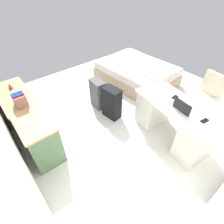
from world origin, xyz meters
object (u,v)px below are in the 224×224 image
office_chair (204,99)px  figurine_small (10,86)px  cell_phone_near_laptop (205,121)px  credenza (29,120)px  suitcase_spare_grey (98,94)px  bed (137,73)px  computer_mouse (172,100)px  cell_phone_by_mouse (175,97)px  laptop (184,108)px  suitcase_black (112,103)px  desk (174,121)px

office_chair → figurine_small: bearing=53.1°
cell_phone_near_laptop → credenza: bearing=50.4°
credenza → suitcase_spare_grey: bearing=-91.8°
bed → computer_mouse: size_ratio=20.09×
cell_phone_by_mouse → cell_phone_near_laptop: bearing=164.6°
suitcase_spare_grey → cell_phone_by_mouse: size_ratio=4.72×
laptop → computer_mouse: laptop is taller
suitcase_black → computer_mouse: size_ratio=6.77×
laptop → figurine_small: size_ratio=3.05×
desk → credenza: (1.62, 1.96, -0.00)m
laptop → figurine_small: (2.27, 1.89, 0.03)m
office_chair → bed: (1.79, 0.04, -0.18)m
suitcase_black → laptop: bearing=-169.3°
credenza → cell_phone_near_laptop: credenza is taller
desk → suitcase_black: (1.12, 0.48, -0.05)m
laptop → cell_phone_near_laptop: (-0.33, -0.05, -0.04)m
suitcase_spare_grey → cell_phone_by_mouse: (-1.40, -0.62, 0.43)m
suitcase_black → computer_mouse: (-0.98, -0.48, 0.42)m
cell_phone_by_mouse → figurine_small: bearing=44.4°
computer_mouse → cell_phone_near_laptop: bearing=-175.2°
suitcase_spare_grey → laptop: bearing=-161.5°
laptop → cell_phone_by_mouse: bearing=-34.4°
credenza → suitcase_black: credenza is taller
bed → cell_phone_by_mouse: size_ratio=14.77×
laptop → figurine_small: laptop is taller
computer_mouse → cell_phone_by_mouse: size_ratio=0.74×
computer_mouse → suitcase_spare_grey: bearing=26.3°
computer_mouse → cell_phone_by_mouse: (0.03, -0.12, -0.01)m
office_chair → laptop: 1.09m
laptop → computer_mouse: bearing=-16.1°
bed → figurine_small: bearing=82.4°
credenza → figurine_small: size_ratio=16.36×
laptop → suitcase_black: bearing=18.4°
suitcase_spare_grey → office_chair: bearing=-133.5°
desk → figurine_small: bearing=42.3°
suitcase_spare_grey → credenza: bearing=92.5°
laptop → figurine_small: bearing=39.8°
suitcase_spare_grey → figurine_small: 1.65m
suitcase_black → office_chair: bearing=-136.4°
computer_mouse → cell_phone_near_laptop: 0.58m
office_chair → figurine_small: (2.18, 2.90, 0.41)m
desk → laptop: bearing=149.3°
desk → office_chair: 0.95m
suitcase_spare_grey → suitcase_black: bearing=-173.8°
desk → cell_phone_by_mouse: (0.17, -0.13, 0.36)m
credenza → cell_phone_near_laptop: 2.85m
laptop → office_chair: bearing=-84.8°
cell_phone_near_laptop → cell_phone_by_mouse: bearing=-6.1°
bed → cell_phone_near_laptop: (-2.21, 0.92, 0.50)m
credenza → computer_mouse: bearing=-127.1°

